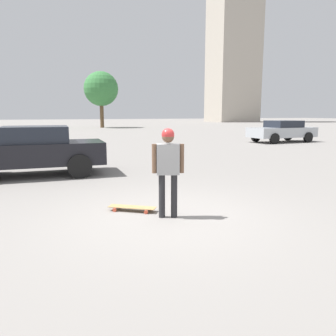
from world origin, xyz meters
TOP-DOWN VIEW (x-y plane):
  - ground_plane at (0.00, 0.00)m, footprint 220.00×220.00m
  - person at (0.00, 0.00)m, footprint 0.32×0.56m
  - skateboard at (0.62, 0.52)m, footprint 0.72×0.91m
  - car_parked_near at (5.40, 2.33)m, footprint 2.16×4.33m
  - car_parked_far at (12.32, -13.18)m, footprint 2.16×4.66m
  - building_block_distant at (61.63, -40.54)m, footprint 8.24×10.27m
  - tree_distant at (40.09, -6.12)m, footprint 4.62×4.62m

SIDE VIEW (x-z plane):
  - ground_plane at x=0.00m, z-range 0.00..0.00m
  - skateboard at x=0.62m, z-range 0.03..0.12m
  - car_parked_far at x=12.32m, z-range 0.04..1.49m
  - car_parked_near at x=5.40m, z-range 0.04..1.56m
  - person at x=0.00m, z-range 0.21..1.86m
  - tree_distant at x=40.09m, z-range 1.42..8.96m
  - building_block_distant at x=61.63m, z-range 0.00..37.38m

